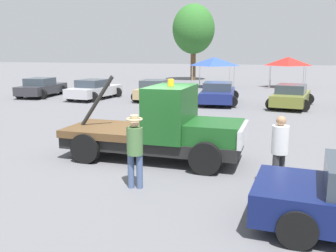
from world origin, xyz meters
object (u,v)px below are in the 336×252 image
person_near_truck (280,147)px  canopy_tent_red (288,61)px  person_at_hood (135,146)px  parked_car_charcoal (41,88)px  parked_car_tan (155,90)px  parked_car_navy (218,93)px  parked_car_olive (291,96)px  canopy_tent_blue (214,62)px  traffic_cone (208,128)px  parked_car_silver (94,90)px  tree_left (194,29)px  tow_truck (163,129)px

person_near_truck → canopy_tent_red: (0.50, 25.93, 1.30)m
person_at_hood → parked_car_charcoal: size_ratio=0.40×
person_near_truck → parked_car_tan: 16.75m
person_near_truck → parked_car_charcoal: 21.63m
person_at_hood → parked_car_navy: person_at_hood is taller
parked_car_olive → canopy_tent_blue: bearing=39.1°
parked_car_charcoal → traffic_cone: 16.23m
parked_car_tan → parked_car_olive: same height
parked_car_silver → tree_left: 19.06m
parked_car_olive → person_near_truck: bearing=-174.3°
parked_car_navy → person_near_truck: bearing=-170.4°
person_near_truck → canopy_tent_blue: canopy_tent_blue is taller
person_at_hood → parked_car_olive: 15.27m
canopy_tent_red → person_near_truck: bearing=-91.1°
person_at_hood → parked_car_charcoal: person_at_hood is taller
person_near_truck → tree_left: 33.76m
person_at_hood → tow_truck: bearing=172.5°
tow_truck → person_at_hood: tow_truck is taller
parked_car_navy → tree_left: (-5.71, 18.01, 4.85)m
tree_left → traffic_cone: size_ratio=14.92×
parked_car_charcoal → canopy_tent_blue: bearing=-51.2°
person_near_truck → canopy_tent_red: canopy_tent_red is taller
parked_car_silver → parked_car_tan: size_ratio=1.05×
person_at_hood → parked_car_olive: bearing=156.0°
parked_car_navy → traffic_cone: 8.77m
tow_truck → person_near_truck: bearing=-22.8°
canopy_tent_blue → tree_left: (-3.68, 7.77, 3.22)m
parked_car_tan → canopy_tent_blue: 10.06m
parked_car_tan → traffic_cone: (5.36, -9.29, -0.39)m
parked_car_silver → canopy_tent_red: 17.54m
parked_car_charcoal → parked_car_navy: size_ratio=0.91×
person_near_truck → parked_car_charcoal: size_ratio=0.39×
canopy_tent_red → canopy_tent_blue: bearing=-165.7°
person_near_truck → parked_car_navy: 14.58m
canopy_tent_red → parked_car_navy: bearing=-109.6°
parked_car_silver → parked_car_navy: (8.40, 0.22, 0.00)m
parked_car_silver → parked_car_tan: 4.14m
parked_car_charcoal → canopy_tent_blue: canopy_tent_blue is taller
tow_truck → parked_car_tan: size_ratio=1.24×
tow_truck → parked_car_navy: size_ratio=1.11×
traffic_cone → person_near_truck: bearing=-63.3°
parked_car_silver → canopy_tent_red: bearing=-40.3°
person_at_hood → tree_left: 33.95m
person_near_truck → canopy_tent_blue: bearing=-40.1°
parked_car_charcoal → parked_car_olive: (16.99, -0.30, 0.00)m
tow_truck → tree_left: size_ratio=0.66×
person_at_hood → parked_car_navy: bearing=172.4°
tow_truck → tree_left: bearing=101.8°
canopy_tent_red → tow_truck: bearing=-98.9°
parked_car_tan → parked_car_olive: (8.65, -0.88, 0.00)m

